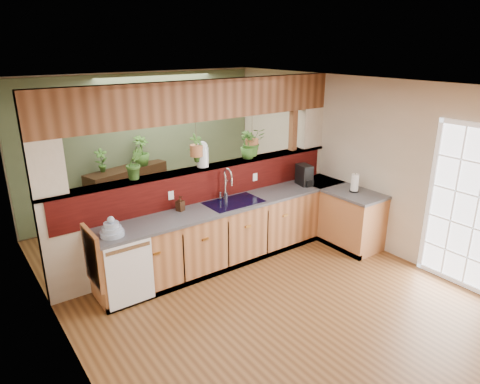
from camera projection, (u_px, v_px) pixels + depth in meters
ground at (261, 292)px, 5.56m from camera, size 4.60×7.00×0.01m
ceiling at (265, 88)px, 4.71m from camera, size 4.60×7.00×0.01m
wall_back at (143, 145)px, 7.82m from camera, size 4.60×0.02×2.60m
wall_left at (65, 249)px, 3.87m from camera, size 0.02×7.00×2.60m
wall_right at (383, 168)px, 6.40m from camera, size 0.02×7.00×2.60m
pass_through_partition at (207, 179)px, 6.22m from camera, size 4.60×0.21×2.60m
pass_through_ledge at (204, 168)px, 6.15m from camera, size 4.60×0.21×0.04m
header_beam at (203, 100)px, 5.83m from camera, size 4.60×0.15×0.55m
sage_backwall at (144, 145)px, 7.80m from camera, size 4.55×0.02×2.55m
countertop at (269, 224)px, 6.54m from camera, size 4.14×1.52×0.90m
dishwasher at (130, 274)px, 5.10m from camera, size 0.58×0.03×0.82m
navy_sink at (234, 207)px, 6.18m from camera, size 0.82×0.50×0.18m
french_door at (464, 209)px, 5.47m from camera, size 0.06×1.02×2.16m
framed_print at (93, 258)px, 3.19m from camera, size 0.04×0.35×0.45m
faucet at (227, 183)px, 6.18m from camera, size 0.21×0.21×0.48m
dish_stack at (112, 230)px, 5.06m from camera, size 0.28×0.28×0.25m
soap_dispenser at (180, 203)px, 5.81m from camera, size 0.12×0.12×0.21m
coffee_maker at (305, 176)px, 6.86m from camera, size 0.17×0.30×0.33m
paper_towel at (355, 183)px, 6.54m from camera, size 0.14×0.14×0.30m
glass_jar at (203, 154)px, 6.06m from camera, size 0.17×0.17×0.37m
ledge_plant_left at (135, 163)px, 5.49m from camera, size 0.26×0.22×0.43m
ledge_plant_right at (248, 145)px, 6.50m from camera, size 0.24×0.24×0.42m
hanging_plant_a at (196, 139)px, 5.94m from camera, size 0.23×0.19×0.52m
hanging_plant_b at (252, 130)px, 6.47m from camera, size 0.45×0.41×0.56m
shelving_console at (129, 195)px, 7.64m from camera, size 1.56×0.78×1.00m
shelf_plant_a at (101, 160)px, 7.17m from camera, size 0.23×0.17×0.41m
shelf_plant_b at (141, 151)px, 7.55m from camera, size 0.35×0.35×0.52m
floor_plant at (206, 200)px, 7.73m from camera, size 0.78×0.70×0.77m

